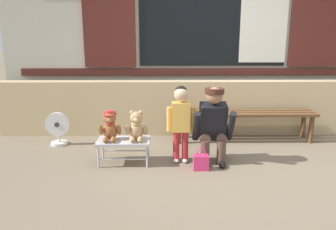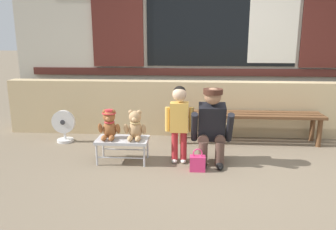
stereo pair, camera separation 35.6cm
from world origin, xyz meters
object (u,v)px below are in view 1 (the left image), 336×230
object	(u,v)px
floor_fan	(58,129)
teddy_bear_with_hat	(110,126)
small_display_bench	(124,142)
teddy_bear_plain	(136,127)
handbag_on_ground	(201,162)
child_standing	(181,116)
adult_crouching	(214,125)
wooden_bench_long	(243,116)

from	to	relation	value
floor_fan	teddy_bear_with_hat	bearing A→B (deg)	-39.59
small_display_bench	teddy_bear_plain	bearing A→B (deg)	0.51
handbag_on_ground	child_standing	bearing A→B (deg)	131.14
teddy_bear_with_hat	handbag_on_ground	distance (m)	1.17
small_display_bench	adult_crouching	size ratio (longest dim) A/B	0.67
teddy_bear_with_hat	child_standing	distance (m)	0.87
handbag_on_ground	floor_fan	distance (m)	2.17
wooden_bench_long	small_display_bench	world-z (taller)	wooden_bench_long
small_display_bench	child_standing	xyz separation A→B (m)	(0.70, 0.03, 0.33)
wooden_bench_long	child_standing	distance (m)	1.33
small_display_bench	handbag_on_ground	distance (m)	0.97
small_display_bench	teddy_bear_plain	distance (m)	0.25
child_standing	adult_crouching	distance (m)	0.42
handbag_on_ground	wooden_bench_long	bearing A→B (deg)	56.27
wooden_bench_long	teddy_bear_with_hat	xyz separation A→B (m)	(-1.84, -0.90, 0.10)
small_display_bench	wooden_bench_long	bearing A→B (deg)	28.22
handbag_on_ground	floor_fan	xyz separation A→B (m)	(-1.95, 0.94, 0.14)
wooden_bench_long	teddy_bear_with_hat	bearing A→B (deg)	-153.95
adult_crouching	floor_fan	distance (m)	2.25
wooden_bench_long	child_standing	world-z (taller)	child_standing
small_display_bench	floor_fan	distance (m)	1.25
teddy_bear_with_hat	child_standing	world-z (taller)	child_standing
small_display_bench	teddy_bear_plain	world-z (taller)	teddy_bear_plain
teddy_bear_plain	small_display_bench	bearing A→B (deg)	-179.49
handbag_on_ground	adult_crouching	bearing A→B (deg)	55.19
child_standing	handbag_on_ground	xyz separation A→B (m)	(0.23, -0.26, -0.50)
teddy_bear_with_hat	adult_crouching	world-z (taller)	adult_crouching
wooden_bench_long	small_display_bench	bearing A→B (deg)	-151.78
wooden_bench_long	floor_fan	size ratio (longest dim) A/B	4.37
teddy_bear_plain	child_standing	bearing A→B (deg)	3.10
teddy_bear_with_hat	handbag_on_ground	xyz separation A→B (m)	(1.09, -0.23, -0.38)
child_standing	handbag_on_ground	size ratio (longest dim) A/B	3.52
adult_crouching	handbag_on_ground	distance (m)	0.49
teddy_bear_with_hat	teddy_bear_plain	distance (m)	0.32
teddy_bear_plain	adult_crouching	size ratio (longest dim) A/B	0.38
teddy_bear_plain	child_standing	distance (m)	0.56
child_standing	floor_fan	world-z (taller)	child_standing
handbag_on_ground	teddy_bear_plain	bearing A→B (deg)	163.33
child_standing	wooden_bench_long	bearing A→B (deg)	41.62
teddy_bear_plain	floor_fan	world-z (taller)	teddy_bear_plain
wooden_bench_long	handbag_on_ground	xyz separation A→B (m)	(-0.75, -1.13, -0.28)
wooden_bench_long	adult_crouching	distance (m)	1.05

